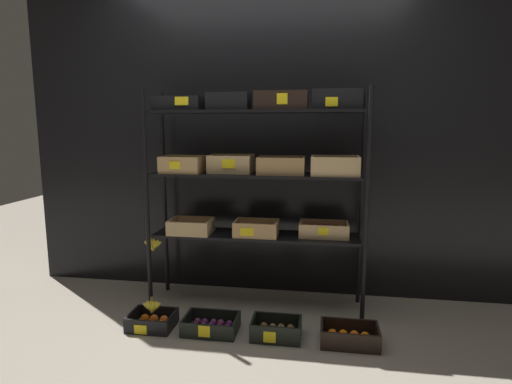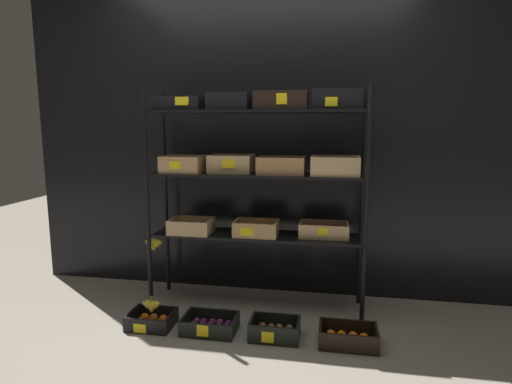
# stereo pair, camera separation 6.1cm
# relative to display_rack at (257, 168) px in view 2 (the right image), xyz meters

# --- Properties ---
(ground_plane) EXTENTS (10.00, 10.00, 0.00)m
(ground_plane) POSITION_rel_display_rack_xyz_m (-0.01, 0.00, -1.07)
(ground_plane) COLOR gray
(storefront_wall) EXTENTS (3.97, 0.12, 2.69)m
(storefront_wall) POSITION_rel_display_rack_xyz_m (-0.01, 0.38, 0.28)
(storefront_wall) COLOR black
(storefront_wall) RESTS_ON ground_plane
(display_rack) EXTENTS (1.70, 0.38, 1.64)m
(display_rack) POSITION_rel_display_rack_xyz_m (0.00, 0.00, 0.00)
(display_rack) COLOR black
(display_rack) RESTS_ON ground_plane
(crate_ground_tangerine) EXTENTS (0.31, 0.24, 0.10)m
(crate_ground_tangerine) POSITION_rel_display_rack_xyz_m (-0.66, -0.47, -1.03)
(crate_ground_tangerine) COLOR black
(crate_ground_tangerine) RESTS_ON ground_plane
(crate_ground_plum) EXTENTS (0.36, 0.25, 0.11)m
(crate_ground_plum) POSITION_rel_display_rack_xyz_m (-0.25, -0.46, -1.03)
(crate_ground_plum) COLOR black
(crate_ground_plum) RESTS_ON ground_plane
(crate_ground_kiwi) EXTENTS (0.33, 0.22, 0.12)m
(crate_ground_kiwi) POSITION_rel_display_rack_xyz_m (0.20, -0.47, -1.02)
(crate_ground_kiwi) COLOR black
(crate_ground_kiwi) RESTS_ON ground_plane
(crate_ground_right_tangerine) EXTENTS (0.37, 0.22, 0.12)m
(crate_ground_right_tangerine) POSITION_rel_display_rack_xyz_m (0.67, -0.48, -1.02)
(crate_ground_right_tangerine) COLOR black
(crate_ground_right_tangerine) RESTS_ON ground_plane
(banana_bunch_loose) EXTENTS (0.14, 0.04, 0.12)m
(banana_bunch_loose) POSITION_rel_display_rack_xyz_m (-0.66, -0.47, -0.91)
(banana_bunch_loose) COLOR brown
(banana_bunch_loose) RESTS_ON crate_ground_tangerine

